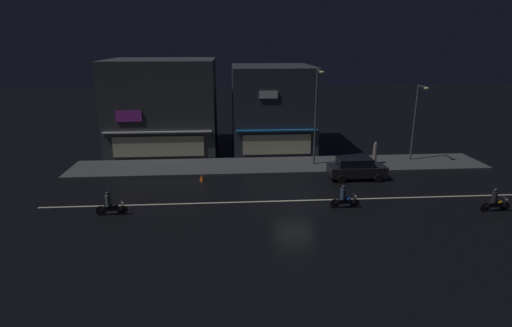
# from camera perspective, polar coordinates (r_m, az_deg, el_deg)

# --- Properties ---
(ground_plane) EXTENTS (140.00, 140.00, 0.00)m
(ground_plane) POSITION_cam_1_polar(r_m,az_deg,el_deg) (27.02, 5.54, -5.26)
(ground_plane) COLOR black
(lane_divider_stripe) EXTENTS (33.09, 0.16, 0.01)m
(lane_divider_stripe) POSITION_cam_1_polar(r_m,az_deg,el_deg) (27.02, 5.54, -5.25)
(lane_divider_stripe) COLOR beige
(lane_divider_stripe) RESTS_ON ground
(sidewalk_far) EXTENTS (34.83, 4.50, 0.14)m
(sidewalk_far) POSITION_cam_1_polar(r_m,az_deg,el_deg) (34.30, 3.40, -0.21)
(sidewalk_far) COLOR #424447
(sidewalk_far) RESTS_ON ground
(storefront_left_block) EXTENTS (7.64, 8.86, 7.92)m
(storefront_left_block) POSITION_cam_1_polar(r_m,az_deg,el_deg) (39.82, 2.27, 7.96)
(storefront_left_block) COLOR #2D333D
(storefront_left_block) RESTS_ON ground
(storefront_center_block) EXTENTS (9.88, 8.99, 8.55)m
(storefront_center_block) POSITION_cam_1_polar(r_m,az_deg,el_deg) (40.06, -12.91, 8.05)
(storefront_center_block) COLOR #383A3F
(storefront_center_block) RESTS_ON ground
(streetlamp_west) EXTENTS (0.44, 1.64, 7.92)m
(streetlamp_west) POSITION_cam_1_polar(r_m,az_deg,el_deg) (33.51, 8.56, 7.45)
(streetlamp_west) COLOR #47494C
(streetlamp_west) RESTS_ON sidewalk_far
(streetlamp_mid) EXTENTS (0.44, 1.64, 6.55)m
(streetlamp_mid) POSITION_cam_1_polar(r_m,az_deg,el_deg) (37.12, 21.73, 6.24)
(streetlamp_mid) COLOR #47494C
(streetlamp_mid) RESTS_ON sidewalk_far
(pedestrian_on_sidewalk) EXTENTS (0.34, 0.34, 1.88)m
(pedestrian_on_sidewalk) POSITION_cam_1_polar(r_m,az_deg,el_deg) (35.67, 16.46, 1.37)
(pedestrian_on_sidewalk) COLOR gray
(pedestrian_on_sidewalk) RESTS_ON sidewalk_far
(parked_car_near_kerb) EXTENTS (4.30, 1.98, 1.67)m
(parked_car_near_kerb) POSITION_cam_1_polar(r_m,az_deg,el_deg) (31.74, 13.96, -0.62)
(parked_car_near_kerb) COLOR black
(parked_car_near_kerb) RESTS_ON ground
(motorcycle_lead) EXTENTS (1.90, 0.60, 1.52)m
(motorcycle_lead) POSITION_cam_1_polar(r_m,az_deg,el_deg) (29.11, 30.71, -4.68)
(motorcycle_lead) COLOR black
(motorcycle_lead) RESTS_ON ground
(motorcycle_following) EXTENTS (1.90, 0.60, 1.52)m
(motorcycle_following) POSITION_cam_1_polar(r_m,az_deg,el_deg) (26.15, 12.35, -4.87)
(motorcycle_following) COLOR black
(motorcycle_following) RESTS_ON ground
(motorcycle_opposite_lane) EXTENTS (1.90, 0.60, 1.52)m
(motorcycle_opposite_lane) POSITION_cam_1_polar(r_m,az_deg,el_deg) (26.09, -19.89, -5.58)
(motorcycle_opposite_lane) COLOR black
(motorcycle_opposite_lane) RESTS_ON ground
(traffic_cone) EXTENTS (0.36, 0.36, 0.55)m
(traffic_cone) POSITION_cam_1_polar(r_m,az_deg,el_deg) (30.81, -7.66, -1.95)
(traffic_cone) COLOR orange
(traffic_cone) RESTS_ON ground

